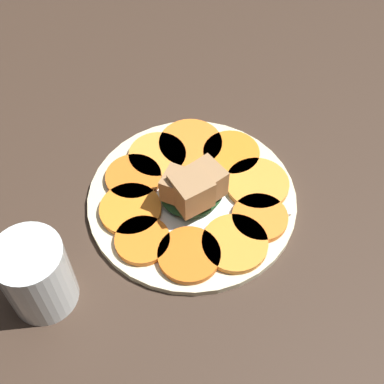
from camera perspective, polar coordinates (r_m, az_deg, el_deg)
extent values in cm
cube|color=#38281E|center=(72.28, 0.00, -1.45)|extent=(120.00, 120.00, 2.00)
cylinder|color=beige|center=(71.06, 0.00, -0.76)|extent=(27.66, 27.66, 1.00)
cylinder|color=white|center=(71.02, 0.00, -0.74)|extent=(22.13, 22.13, 1.00)
cylinder|color=orange|center=(71.82, 6.98, 0.87)|extent=(8.47, 8.47, 0.84)
cylinder|color=orange|center=(74.84, 4.21, 4.14)|extent=(7.89, 7.89, 0.84)
cylinder|color=orange|center=(75.78, -0.16, 5.16)|extent=(8.96, 8.96, 0.84)
cylinder|color=orange|center=(74.71, -3.40, 4.09)|extent=(8.01, 8.01, 0.84)
cylinder|color=orange|center=(72.40, -6.26, 1.58)|extent=(7.57, 7.57, 0.84)
cylinder|color=orange|center=(69.32, -6.58, -1.86)|extent=(8.03, 8.03, 0.84)
cylinder|color=orange|center=(66.64, -5.32, -5.16)|extent=(6.90, 6.90, 0.84)
cylinder|color=orange|center=(65.33, -0.31, -6.71)|extent=(7.75, 7.75, 0.84)
cylinder|color=orange|center=(66.44, 4.74, -5.37)|extent=(8.24, 8.24, 0.84)
cylinder|color=orange|center=(68.70, 7.24, -2.74)|extent=(7.18, 7.18, 0.84)
ellipsoid|color=#1E4723|center=(69.70, 0.00, 0.04)|extent=(8.63, 7.76, 2.15)
cube|color=#9E754C|center=(65.73, -0.07, 0.15)|extent=(4.67, 4.67, 4.40)
cube|color=#9E754C|center=(66.70, 1.40, 1.11)|extent=(4.44, 4.44, 4.21)
cube|color=#9E754C|center=(66.55, -1.37, 0.52)|extent=(5.00, 5.00, 3.64)
cube|color=silver|center=(68.39, 5.48, -3.18)|extent=(12.23, 5.43, 0.40)
cube|color=silver|center=(67.09, -0.27, -4.52)|extent=(2.24, 2.70, 0.40)
cube|color=silver|center=(66.23, -2.78, -5.85)|extent=(4.77, 2.02, 0.40)
cube|color=silver|center=(66.56, -2.92, -5.37)|extent=(4.77, 2.02, 0.40)
cube|color=silver|center=(66.91, -3.05, -4.89)|extent=(4.77, 2.02, 0.40)
cube|color=silver|center=(67.25, -3.18, -4.43)|extent=(4.77, 2.02, 0.40)
cylinder|color=silver|center=(62.49, -16.26, -8.55)|extent=(7.81, 7.81, 10.05)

